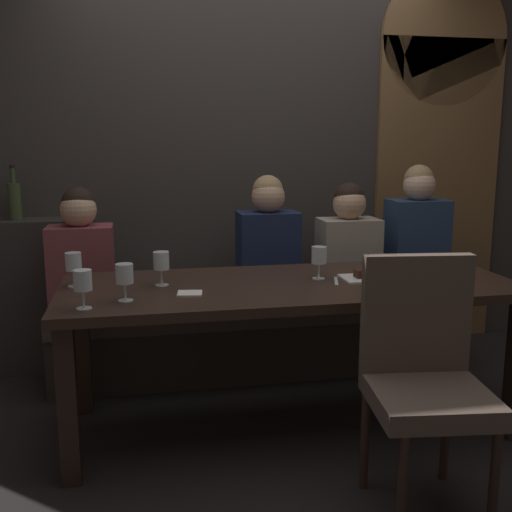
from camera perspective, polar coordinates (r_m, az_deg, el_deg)
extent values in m
plane|color=black|center=(3.19, 3.11, -15.55)|extent=(9.00, 9.00, 0.00)
cube|color=#383330|center=(4.05, -0.99, 12.07)|extent=(6.00, 0.12, 3.00)
cube|color=brown|center=(4.44, 16.71, 5.70)|extent=(0.90, 0.05, 2.10)
cylinder|color=brown|center=(4.47, 17.49, 19.20)|extent=(0.90, 0.05, 0.90)
cube|color=#2F2B29|center=(4.01, -22.86, -3.59)|extent=(1.10, 0.28, 0.95)
cube|color=black|center=(2.66, -17.45, -13.42)|extent=(0.08, 0.08, 0.69)
cube|color=black|center=(3.31, -16.16, -8.45)|extent=(0.08, 0.08, 0.69)
cube|color=black|center=(3.73, 17.44, -6.32)|extent=(0.08, 0.08, 0.69)
cube|color=#302119|center=(2.94, 3.26, -2.94)|extent=(2.20, 0.84, 0.04)
cube|color=#312A23|center=(3.75, 0.49, -8.46)|extent=(2.50, 0.40, 0.35)
cube|color=#473D33|center=(3.68, 0.50, -5.16)|extent=(2.50, 0.44, 0.10)
cylinder|color=#302119|center=(2.33, 13.72, -20.79)|extent=(0.04, 0.04, 0.42)
cylinder|color=#302119|center=(2.49, 21.72, -19.09)|extent=(0.04, 0.04, 0.42)
cylinder|color=#302119|center=(2.62, 10.30, -16.88)|extent=(0.04, 0.04, 0.42)
cylinder|color=#302119|center=(2.76, 17.55, -15.70)|extent=(0.04, 0.04, 0.42)
cube|color=brown|center=(2.43, 16.14, -12.87)|extent=(0.49, 0.49, 0.08)
cube|color=brown|center=(2.50, 14.99, -5.28)|extent=(0.44, 0.11, 0.48)
cube|color=brown|center=(3.54, -16.23, -1.25)|extent=(0.36, 0.24, 0.50)
sphere|color=tan|center=(3.49, -16.53, 4.25)|extent=(0.20, 0.20, 0.20)
sphere|color=black|center=(3.49, -16.55, 4.84)|extent=(0.18, 0.18, 0.18)
cube|color=#192342|center=(3.63, 1.13, -0.11)|extent=(0.36, 0.24, 0.55)
sphere|color=tan|center=(3.58, 1.16, 5.67)|extent=(0.20, 0.20, 0.20)
sphere|color=#9E7F56|center=(3.58, 1.12, 6.24)|extent=(0.18, 0.18, 0.18)
cube|color=#9E9384|center=(3.73, 8.72, -0.31)|extent=(0.36, 0.24, 0.50)
sphere|color=tan|center=(3.68, 8.87, 4.93)|extent=(0.20, 0.20, 0.20)
sphere|color=black|center=(3.69, 8.84, 5.49)|extent=(0.18, 0.18, 0.18)
cube|color=navy|center=(3.95, 14.97, 0.81)|extent=(0.36, 0.24, 0.60)
sphere|color=#DBB293|center=(3.90, 15.26, 6.52)|extent=(0.20, 0.20, 0.20)
sphere|color=#9E7F56|center=(3.90, 15.22, 7.04)|extent=(0.18, 0.18, 0.18)
cylinder|color=#384728|center=(3.88, -21.95, 4.81)|extent=(0.08, 0.08, 0.22)
cylinder|color=#384728|center=(3.87, -22.12, 7.09)|extent=(0.03, 0.03, 0.09)
cylinder|color=black|center=(3.87, -22.17, 7.88)|extent=(0.03, 0.03, 0.02)
cylinder|color=silver|center=(2.66, -12.29, -4.16)|extent=(0.06, 0.06, 0.00)
cylinder|color=silver|center=(2.65, -12.32, -3.33)|extent=(0.01, 0.01, 0.07)
cylinder|color=silver|center=(2.63, -12.40, -1.64)|extent=(0.08, 0.08, 0.08)
cylinder|color=maroon|center=(2.63, -12.38, -2.07)|extent=(0.07, 0.07, 0.04)
cylinder|color=silver|center=(3.02, 5.97, -2.14)|extent=(0.06, 0.06, 0.00)
cylinder|color=silver|center=(3.01, 5.99, -1.40)|extent=(0.01, 0.01, 0.07)
cylinder|color=silver|center=(2.99, 6.02, 0.09)|extent=(0.08, 0.08, 0.08)
cylinder|color=maroon|center=(3.00, 6.01, -0.39)|extent=(0.07, 0.07, 0.03)
cylinder|color=silver|center=(2.90, -8.93, -2.75)|extent=(0.06, 0.06, 0.00)
cylinder|color=silver|center=(2.89, -8.96, -1.99)|extent=(0.01, 0.01, 0.07)
cylinder|color=silver|center=(2.88, -9.00, -0.44)|extent=(0.08, 0.08, 0.08)
cylinder|color=silver|center=(2.58, -16.02, -4.81)|extent=(0.06, 0.06, 0.00)
cylinder|color=silver|center=(2.57, -16.07, -3.97)|extent=(0.01, 0.01, 0.07)
cylinder|color=silver|center=(2.55, -16.16, -2.23)|extent=(0.08, 0.08, 0.08)
cylinder|color=silver|center=(2.97, -16.84, -2.76)|extent=(0.06, 0.06, 0.00)
cylinder|color=silver|center=(2.97, -16.89, -2.02)|extent=(0.01, 0.01, 0.07)
cylinder|color=silver|center=(2.95, -16.97, -0.50)|extent=(0.08, 0.08, 0.08)
cylinder|color=gold|center=(2.95, -16.95, -0.92)|extent=(0.07, 0.07, 0.04)
cylinder|color=white|center=(3.10, 14.86, -2.08)|extent=(0.12, 0.12, 0.01)
cylinder|color=white|center=(3.09, 14.89, -1.50)|extent=(0.06, 0.06, 0.06)
cylinder|color=brown|center=(3.08, 14.91, -1.07)|extent=(0.05, 0.05, 0.01)
cube|color=white|center=(3.04, 9.96, -2.11)|extent=(0.19, 0.19, 0.01)
cube|color=#381E14|center=(3.03, 10.15, -1.64)|extent=(0.08, 0.06, 0.04)
cube|color=silver|center=(2.96, 7.63, -2.41)|extent=(0.07, 0.17, 0.01)
cube|color=silver|center=(2.72, -6.32, -3.55)|extent=(0.12, 0.11, 0.01)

